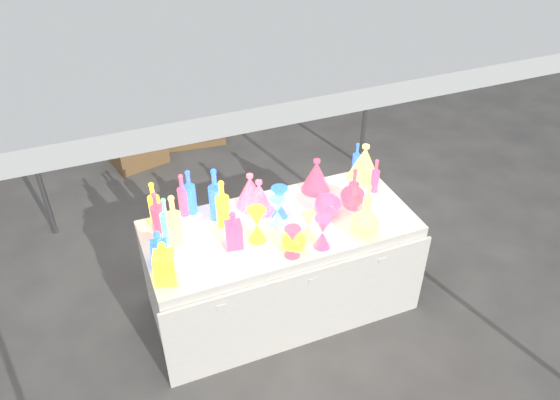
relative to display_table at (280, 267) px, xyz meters
name	(u,v)px	position (x,y,z in m)	size (l,w,h in m)	color
ground	(280,303)	(0.00, 0.01, -0.37)	(80.00, 80.00, 0.00)	slate
display_table	(280,267)	(0.00, 0.00, 0.00)	(1.84, 0.83, 0.75)	white
cardboard_box_closed	(137,146)	(-0.61, 2.39, -0.19)	(0.51, 0.37, 0.37)	olive
cardboard_box_flat	(186,134)	(-0.04, 2.72, -0.34)	(0.80, 0.57, 0.07)	olive
bottle_0	(154,202)	(-0.75, 0.36, 0.53)	(0.08, 0.08, 0.31)	#C03D12
bottle_1	(190,192)	(-0.51, 0.36, 0.55)	(0.08, 0.08, 0.34)	#1C9B57
bottle_2	(183,195)	(-0.56, 0.36, 0.54)	(0.07, 0.07, 0.32)	#FF551A
bottle_3	(157,212)	(-0.76, 0.25, 0.53)	(0.08, 0.08, 0.30)	#1F2AB6
bottle_4	(174,220)	(-0.68, 0.07, 0.56)	(0.09, 0.09, 0.37)	#179173
bottle_5	(166,220)	(-0.72, 0.12, 0.54)	(0.07, 0.07, 0.34)	#AF2358
bottle_6	(222,203)	(-0.35, 0.15, 0.55)	(0.09, 0.09, 0.35)	#C03D12
bottle_7	(215,194)	(-0.37, 0.24, 0.57)	(0.09, 0.09, 0.39)	#1C9B57
decanter_0	(164,262)	(-0.81, -0.23, 0.52)	(0.12, 0.12, 0.29)	#C03D12
decanter_1	(233,229)	(-0.35, -0.08, 0.51)	(0.11, 0.11, 0.26)	#FF551A
decanter_2	(159,248)	(-0.81, -0.08, 0.50)	(0.10, 0.10, 0.25)	#1C9B57
hourglass_0	(323,232)	(0.16, -0.29, 0.49)	(0.11, 0.11, 0.22)	#FF551A
hourglass_1	(292,242)	(-0.04, -0.30, 0.48)	(0.10, 0.10, 0.21)	#1F2AB6
hourglass_2	(308,226)	(0.12, -0.18, 0.47)	(0.09, 0.09, 0.19)	#179173
hourglass_3	(277,212)	(-0.02, 0.02, 0.48)	(0.10, 0.10, 0.21)	#AF2358
hourglass_4	(257,225)	(-0.19, -0.08, 0.49)	(0.12, 0.12, 0.24)	#C03D12
hourglass_5	(279,202)	(0.03, 0.10, 0.49)	(0.11, 0.11, 0.23)	#1C9B57
globe_0	(294,242)	(-0.02, -0.26, 0.44)	(0.15, 0.15, 0.12)	#C03D12
globe_1	(364,226)	(0.46, -0.30, 0.45)	(0.19, 0.19, 0.15)	#179173
globe_2	(328,206)	(0.34, -0.01, 0.45)	(0.18, 0.18, 0.14)	#FF551A
globe_3	(352,197)	(0.55, 0.02, 0.44)	(0.17, 0.17, 0.14)	#1F2AB6
lampshade_0	(259,196)	(-0.07, 0.20, 0.50)	(0.21, 0.21, 0.24)	#FFA735
lampshade_1	(250,190)	(-0.11, 0.29, 0.50)	(0.21, 0.21, 0.25)	#FFA735
lampshade_2	(316,175)	(0.39, 0.29, 0.50)	(0.21, 0.21, 0.25)	#1F2AB6
lampshade_3	(364,162)	(0.78, 0.29, 0.52)	(0.24, 0.24, 0.28)	#179173
bottle_8	(357,159)	(0.76, 0.37, 0.51)	(0.06, 0.06, 0.26)	#1C9B57
bottle_9	(375,175)	(0.77, 0.12, 0.51)	(0.06, 0.06, 0.26)	#FF551A
bottle_10	(354,189)	(0.53, -0.01, 0.54)	(0.07, 0.07, 0.32)	#1F2AB6
bottle_11	(368,202)	(0.57, -0.15, 0.51)	(0.06, 0.06, 0.27)	#179173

